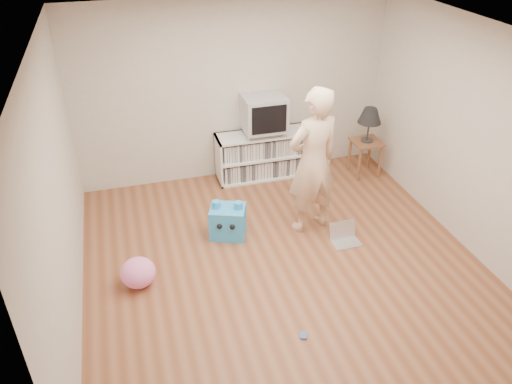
{
  "coord_description": "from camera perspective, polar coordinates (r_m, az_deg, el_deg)",
  "views": [
    {
      "loc": [
        -1.56,
        -4.34,
        3.75
      ],
      "look_at": [
        -0.19,
        0.4,
        0.74
      ],
      "focal_mm": 35.0,
      "sensor_mm": 36.0,
      "label": 1
    }
  ],
  "objects": [
    {
      "name": "plush_blue",
      "position": [
        6.22,
        -3.24,
        -3.34
      ],
      "size": [
        0.52,
        0.47,
        0.49
      ],
      "rotation": [
        0.0,
        0.0,
        -0.36
      ],
      "color": "#2B97E6",
      "rests_on": "ground"
    },
    {
      "name": "ceiling",
      "position": [
        4.75,
        3.77,
        17.31
      ],
      "size": [
        4.5,
        4.5,
        0.01
      ],
      "primitive_type": "cube",
      "color": "white",
      "rests_on": "walls"
    },
    {
      "name": "plush_pink",
      "position": [
        5.66,
        -13.33,
        -8.96
      ],
      "size": [
        0.47,
        0.47,
        0.33
      ],
      "primitive_type": "ellipsoid",
      "rotation": [
        0.0,
        0.0,
        0.26
      ],
      "color": "pink",
      "rests_on": "ground"
    },
    {
      "name": "crt_tv",
      "position": [
        7.19,
        0.9,
        9.03
      ],
      "size": [
        0.6,
        0.53,
        0.5
      ],
      "color": "#A9A9AE",
      "rests_on": "dvd_deck"
    },
    {
      "name": "playing_cards",
      "position": [
        5.1,
        5.42,
        -16.01
      ],
      "size": [
        0.09,
        0.11,
        0.02
      ],
      "primitive_type": "cube",
      "rotation": [
        0.0,
        0.0,
        -0.34
      ],
      "color": "#4264B2",
      "rests_on": "ground"
    },
    {
      "name": "laptop",
      "position": [
        6.3,
        10.04,
        -5.01
      ],
      "size": [
        0.35,
        0.28,
        0.24
      ],
      "rotation": [
        0.0,
        0.0,
        0.02
      ],
      "color": "silver",
      "rests_on": "ground"
    },
    {
      "name": "dvd_deck",
      "position": [
        7.3,
        0.87,
        6.97
      ],
      "size": [
        0.45,
        0.35,
        0.07
      ],
      "primitive_type": "cube",
      "color": "gray",
      "rests_on": "media_unit"
    },
    {
      "name": "ground",
      "position": [
        5.94,
        2.9,
        -7.8
      ],
      "size": [
        4.5,
        4.5,
        0.0
      ],
      "primitive_type": "plane",
      "color": "brown",
      "rests_on": "ground"
    },
    {
      "name": "table_lamp",
      "position": [
        7.45,
        12.89,
        8.43
      ],
      "size": [
        0.34,
        0.34,
        0.52
      ],
      "color": "#333333",
      "rests_on": "side_table"
    },
    {
      "name": "walls",
      "position": [
        5.22,
        3.28,
        3.34
      ],
      "size": [
        4.52,
        4.52,
        2.6
      ],
      "color": "beige",
      "rests_on": "ground"
    },
    {
      "name": "media_unit",
      "position": [
        7.48,
        0.81,
        4.33
      ],
      "size": [
        1.4,
        0.45,
        0.7
      ],
      "color": "white",
      "rests_on": "ground"
    },
    {
      "name": "side_table",
      "position": [
        7.67,
        12.43,
        4.82
      ],
      "size": [
        0.42,
        0.42,
        0.55
      ],
      "color": "brown",
      "rests_on": "ground"
    },
    {
      "name": "person",
      "position": [
        6.03,
        6.52,
        3.44
      ],
      "size": [
        0.77,
        0.59,
        1.89
      ],
      "primitive_type": "imported",
      "rotation": [
        0.0,
        0.0,
        3.36
      ],
      "color": "beige",
      "rests_on": "ground"
    }
  ]
}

